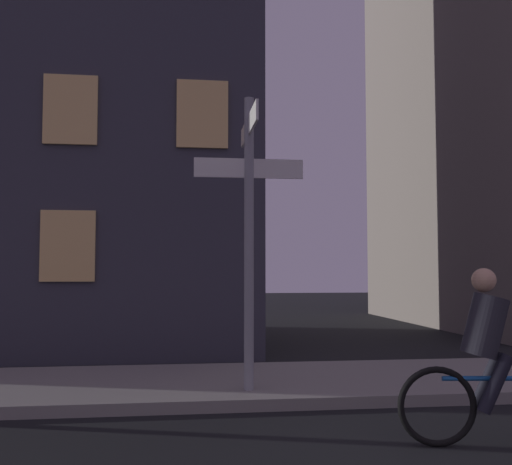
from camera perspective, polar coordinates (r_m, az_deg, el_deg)
sidewalk_kerb at (r=8.35m, az=-0.02°, el=-14.09°), size 40.00×2.70×0.14m
signpost at (r=7.44m, az=-0.68°, el=1.78°), size 1.36×1.56×3.60m
cyclist at (r=5.98m, az=21.38°, el=-11.45°), size 1.81×0.38×1.61m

